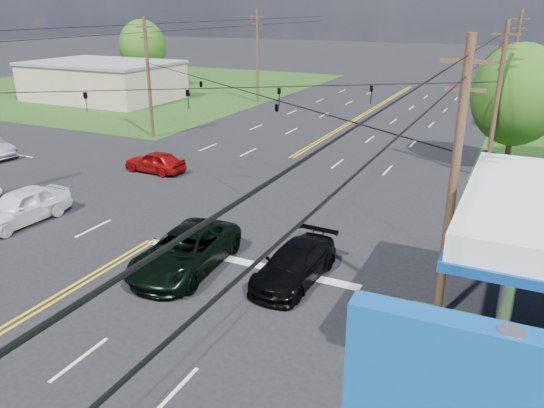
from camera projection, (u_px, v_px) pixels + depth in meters
The scene contains 17 objects.
ground at pixel (236, 191), 31.22m from camera, with size 280.00×280.00×0.00m, color black.
grass_nw at pixel (128, 86), 72.47m from camera, with size 46.00×48.00×0.03m, color #1F3C13.
stop_bar at pixel (246, 263), 22.43m from camera, with size 10.00×0.50×0.02m, color silver.
retail_nw at pixel (103, 82), 61.30m from camera, with size 16.00×11.00×4.00m, color tan.
pole_se at pixel (453, 186), 16.60m from camera, with size 1.60×0.28×9.50m.
pole_nw at pixel (149, 77), 42.39m from camera, with size 1.60×0.28×9.50m.
pole_ne at pixel (497, 100), 31.79m from camera, with size 1.60×0.28×9.50m.
pole_left_far at pixel (257, 55), 58.32m from camera, with size 1.60×0.28×10.00m.
pole_right_far at pixel (513, 66), 47.72m from camera, with size 1.60×0.28×10.00m.
span_wire_signals at pixel (234, 88), 29.12m from camera, with size 26.00×18.00×1.13m.
power_lines at pixel (213, 40), 26.52m from camera, with size 26.04×100.00×0.64m.
tree_right_a at pixel (517, 95), 33.92m from camera, with size 5.70×5.70×8.18m.
tree_far_l at pixel (143, 47), 69.43m from camera, with size 6.08×6.08×8.72m.
pickup_dkgreen at pixel (185, 251), 21.65m from camera, with size 2.72×5.90×1.64m, color black.
suv_black at pixel (295, 264), 20.76m from camera, with size 2.01×4.94×1.43m, color black.
pickup_white at pixel (21, 206), 26.33m from camera, with size 2.05×5.09×1.74m, color white.
sedan_red at pixel (155, 162), 34.51m from camera, with size 1.67×4.15×1.41m, color #960B0A.
Camera 1 is at (14.74, -13.65, 10.19)m, focal length 35.00 mm.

